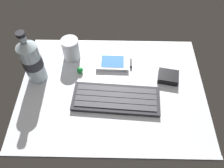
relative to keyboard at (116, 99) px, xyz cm
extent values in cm
cube|color=silver|center=(-1.42, 4.43, -1.81)|extent=(64.00, 48.00, 2.00)
cube|color=silver|center=(-1.42, -18.97, -0.41)|extent=(64.00, 1.20, 0.80)
cube|color=#232328|center=(0.00, 0.00, -0.11)|extent=(29.62, 12.76, 1.40)
cube|color=#3D3D42|center=(0.20, 3.29, 0.74)|extent=(26.75, 3.63, 0.30)
cube|color=#3D3D42|center=(0.07, 1.10, 0.74)|extent=(26.75, 3.63, 0.30)
cube|color=#3D3D42|center=(-0.07, -1.10, 0.74)|extent=(26.75, 3.63, 0.30)
cube|color=#3D3D42|center=(-0.20, -3.29, 0.74)|extent=(26.75, 3.63, 0.30)
cube|color=silver|center=(-0.92, 15.93, -0.11)|extent=(12.12, 7.79, 1.40)
cube|color=#4C8CEA|center=(-0.92, 15.93, 0.64)|extent=(8.49, 6.06, 0.10)
cube|color=#333338|center=(5.48, 15.83, -0.11)|extent=(0.86, 3.81, 1.12)
cylinder|color=silver|center=(-17.03, 19.33, 3.44)|extent=(6.40, 6.40, 8.50)
cylinder|color=orange|center=(-17.03, 19.33, 2.45)|extent=(5.50, 5.50, 6.12)
cylinder|color=silver|center=(-28.04, 9.34, 6.69)|extent=(6.60, 6.60, 15.00)
cone|color=silver|center=(-28.04, 9.34, 15.59)|extent=(6.60, 6.60, 2.80)
cylinder|color=silver|center=(-28.04, 9.34, 17.89)|extent=(2.51, 2.51, 1.80)
cylinder|color=black|center=(-28.04, 9.34, 19.39)|extent=(2.77, 2.77, 1.20)
cylinder|color=#2D2D38|center=(-28.04, 9.34, 7.44)|extent=(6.73, 6.73, 3.80)
cube|color=black|center=(18.43, 9.21, 0.39)|extent=(7.89, 6.77, 2.40)
sphere|color=#198C33|center=(-13.23, 11.80, 0.29)|extent=(2.20, 2.20, 2.20)
camera|label=1|loc=(-0.59, -39.73, 63.96)|focal=36.15mm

